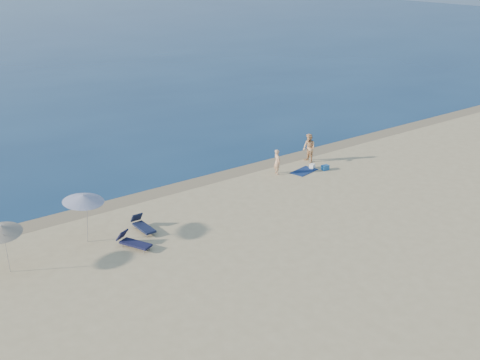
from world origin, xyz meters
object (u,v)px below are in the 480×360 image
Objects in this scene: umbrella_near at (83,198)px; person_right at (309,148)px; blue_cooler at (325,168)px; person_left at (277,162)px.

person_right is at bearing -16.79° from umbrella_near.
blue_cooler is 16.23m from umbrella_near.
umbrella_near is at bearing 111.36° from person_left.
umbrella_near is (-16.10, -0.20, 2.04)m from blue_cooler.
blue_cooler is at bearing -99.61° from person_left.
blue_cooler is 0.17× the size of umbrella_near.
person_left is at bearing -17.13° from umbrella_near.
blue_cooler is at bearing -1.18° from person_right.
person_left is 13.37m from umbrella_near.
person_left reaches higher than blue_cooler.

